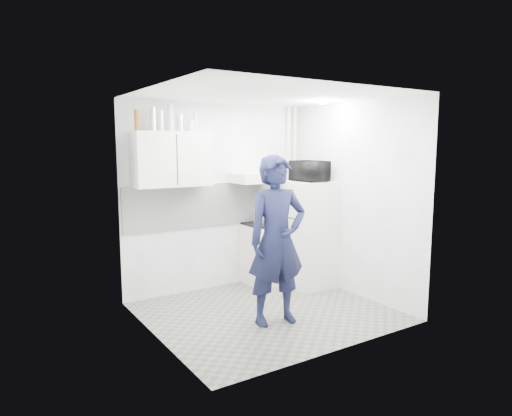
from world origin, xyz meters
TOP-DOWN VIEW (x-y plane):
  - floor at (0.00, 0.00)m, footprint 2.80×2.80m
  - ceiling at (0.00, 0.00)m, footprint 2.80×2.80m
  - wall_back at (0.00, 1.25)m, footprint 2.80×0.00m
  - wall_left at (-1.40, 0.00)m, footprint 0.00×2.60m
  - wall_right at (1.40, 0.00)m, footprint 0.00×2.60m
  - person at (-0.08, -0.32)m, footprint 0.76×0.56m
  - stove at (0.63, 1.00)m, footprint 0.55×0.55m
  - fridge at (1.10, 0.56)m, footprint 0.66×0.66m
  - stove_top at (0.63, 1.00)m, footprint 0.52×0.52m
  - saucepan at (0.57, 1.04)m, footprint 0.17×0.17m
  - microwave at (1.10, 0.56)m, footprint 0.53×0.36m
  - bottle_a at (-1.19, 1.07)m, footprint 0.06×0.06m
  - bottle_b at (-0.98, 1.07)m, footprint 0.08×0.08m
  - bottle_c at (-0.88, 1.07)m, footprint 0.06×0.06m
  - bottle_d at (-0.75, 1.07)m, footprint 0.08×0.08m
  - canister_a at (-0.63, 1.07)m, footprint 0.08×0.08m
  - canister_b at (-0.47, 1.07)m, footprint 0.08×0.08m
  - bottle_e at (-0.41, 1.07)m, footprint 0.06×0.06m
  - upper_cabinet at (-0.75, 1.07)m, footprint 1.00×0.35m
  - range_hood at (0.45, 1.00)m, footprint 0.60×0.50m
  - backsplash at (0.00, 1.24)m, footprint 2.74×0.03m
  - pipe_a at (1.30, 1.17)m, footprint 0.05×0.05m
  - pipe_b at (1.18, 1.17)m, footprint 0.04×0.04m
  - ceiling_spot_fixture at (1.00, 0.20)m, footprint 0.10×0.10m

SIDE VIEW (x-z plane):
  - floor at x=0.00m, z-range 0.00..0.00m
  - stove at x=0.63m, z-range 0.00..0.87m
  - fridge at x=1.10m, z-range 0.00..1.52m
  - stove_top at x=0.63m, z-range 0.87..0.91m
  - saucepan at x=0.57m, z-range 0.91..1.00m
  - person at x=-0.08m, z-range 0.00..1.92m
  - backsplash at x=0.00m, z-range 0.90..1.50m
  - wall_left at x=-1.40m, z-range 0.00..2.60m
  - wall_right at x=1.40m, z-range 0.00..2.60m
  - pipe_a at x=1.30m, z-range 0.00..2.60m
  - pipe_b at x=1.18m, z-range 0.00..2.60m
  - wall_back at x=0.00m, z-range -0.10..2.70m
  - range_hood at x=0.45m, z-range 1.50..1.64m
  - microwave at x=1.10m, z-range 1.52..1.81m
  - upper_cabinet at x=-0.75m, z-range 1.50..2.20m
  - canister_b at x=-0.47m, z-range 2.20..2.36m
  - canister_a at x=-0.63m, z-range 2.20..2.41m
  - bottle_e at x=-0.41m, z-range 2.20..2.44m
  - bottle_c at x=-0.88m, z-range 2.20..2.45m
  - bottle_a at x=-1.19m, z-range 2.20..2.46m
  - bottle_b at x=-0.98m, z-range 2.20..2.49m
  - bottle_d at x=-0.75m, z-range 2.20..2.55m
  - ceiling_spot_fixture at x=1.00m, z-range 2.56..2.58m
  - ceiling at x=0.00m, z-range 2.60..2.60m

